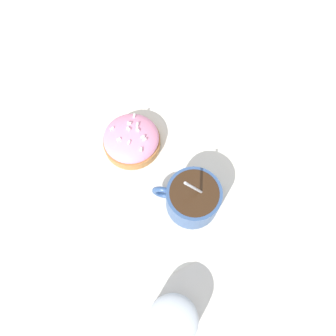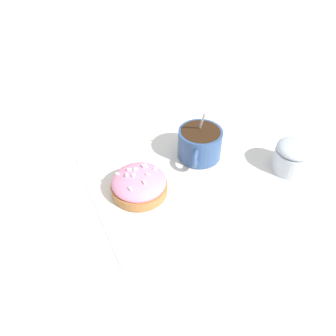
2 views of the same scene
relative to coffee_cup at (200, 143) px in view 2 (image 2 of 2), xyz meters
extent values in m
plane|color=silver|center=(-0.07, -0.01, -0.04)|extent=(3.00, 3.00, 0.00)
cube|color=white|center=(-0.07, -0.01, -0.03)|extent=(0.35, 0.36, 0.00)
cylinder|color=#335184|center=(0.00, 0.00, 0.00)|extent=(0.09, 0.09, 0.06)
cylinder|color=#331E0F|center=(0.00, 0.00, 0.02)|extent=(0.08, 0.08, 0.01)
torus|color=#335184|center=(-0.03, -0.03, 0.00)|extent=(0.03, 0.03, 0.04)
ellipsoid|color=silver|center=(-0.01, -0.02, -0.02)|extent=(0.03, 0.03, 0.01)
cylinder|color=silver|center=(0.01, 0.01, 0.03)|extent=(0.03, 0.05, 0.10)
cylinder|color=#B2753D|center=(-0.15, -0.02, -0.02)|extent=(0.10, 0.10, 0.02)
ellipsoid|color=pink|center=(-0.15, -0.02, -0.01)|extent=(0.10, 0.10, 0.03)
cube|color=white|center=(-0.17, -0.01, 0.01)|extent=(0.01, 0.01, 0.00)
cube|color=white|center=(-0.16, -0.02, 0.01)|extent=(0.01, 0.00, 0.00)
cube|color=white|center=(-0.15, -0.05, 0.01)|extent=(0.00, 0.01, 0.00)
cube|color=white|center=(-0.13, -0.01, 0.01)|extent=(0.00, 0.01, 0.00)
cube|color=white|center=(-0.13, -0.01, 0.01)|extent=(0.00, 0.01, 0.00)
cube|color=white|center=(-0.18, -0.04, 0.01)|extent=(0.00, 0.01, 0.00)
cube|color=white|center=(-0.14, -0.03, 0.01)|extent=(0.01, 0.01, 0.00)
cube|color=white|center=(-0.15, -0.01, 0.01)|extent=(0.01, 0.00, 0.00)
cube|color=white|center=(-0.18, 0.00, 0.00)|extent=(0.01, 0.01, 0.00)
cube|color=white|center=(-0.16, 0.00, 0.01)|extent=(0.01, 0.01, 0.00)
cube|color=white|center=(-0.12, -0.02, 0.01)|extent=(0.01, 0.01, 0.00)
cylinder|color=silver|center=(0.13, -0.13, -0.01)|extent=(0.07, 0.07, 0.04)
ellipsoid|color=silver|center=(0.13, -0.13, 0.01)|extent=(0.07, 0.07, 0.02)
camera|label=1|loc=(0.11, -0.12, 0.50)|focal=35.00mm
camera|label=2|loc=(-0.33, -0.40, 0.40)|focal=35.00mm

